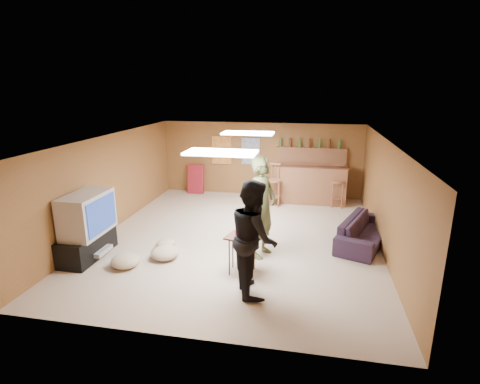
% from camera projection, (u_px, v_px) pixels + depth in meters
% --- Properties ---
extents(ground, '(7.00, 7.00, 0.00)m').
position_uv_depth(ground, '(238.00, 238.00, 8.31)').
color(ground, tan).
rests_on(ground, ground).
extents(ceiling, '(6.00, 7.00, 0.02)m').
position_uv_depth(ceiling, '(238.00, 139.00, 7.71)').
color(ceiling, silver).
rests_on(ceiling, ground).
extents(wall_back, '(6.00, 0.02, 2.20)m').
position_uv_depth(wall_back, '(261.00, 159.00, 11.32)').
color(wall_back, brown).
rests_on(wall_back, ground).
extents(wall_front, '(6.00, 0.02, 2.20)m').
position_uv_depth(wall_front, '(184.00, 264.00, 4.71)').
color(wall_front, brown).
rests_on(wall_front, ground).
extents(wall_left, '(0.02, 7.00, 2.20)m').
position_uv_depth(wall_left, '(110.00, 183.00, 8.56)').
color(wall_left, brown).
rests_on(wall_left, ground).
extents(wall_right, '(0.02, 7.00, 2.20)m').
position_uv_depth(wall_right, '(385.00, 198.00, 7.47)').
color(wall_right, brown).
rests_on(wall_right, ground).
extents(tv_stand, '(0.55, 1.30, 0.50)m').
position_uv_depth(tv_stand, '(87.00, 245.00, 7.32)').
color(tv_stand, black).
rests_on(tv_stand, ground).
extents(dvd_box, '(0.35, 0.50, 0.08)m').
position_uv_depth(dvd_box, '(98.00, 251.00, 7.31)').
color(dvd_box, '#B2B2B7').
rests_on(dvd_box, tv_stand).
extents(tv_body, '(0.60, 1.10, 0.80)m').
position_uv_depth(tv_body, '(87.00, 214.00, 7.13)').
color(tv_body, '#B2B2B7').
rests_on(tv_body, tv_stand).
extents(tv_screen, '(0.02, 0.95, 0.65)m').
position_uv_depth(tv_screen, '(102.00, 215.00, 7.08)').
color(tv_screen, navy).
rests_on(tv_screen, tv_body).
extents(bar_counter, '(2.00, 0.60, 1.10)m').
position_uv_depth(bar_counter, '(310.00, 184.00, 10.68)').
color(bar_counter, brown).
rests_on(bar_counter, ground).
extents(bar_lip, '(2.10, 0.12, 0.05)m').
position_uv_depth(bar_lip, '(311.00, 167.00, 10.29)').
color(bar_lip, '#391A12').
rests_on(bar_lip, bar_counter).
extents(bar_shelf, '(2.00, 0.18, 0.05)m').
position_uv_depth(bar_shelf, '(312.00, 148.00, 10.84)').
color(bar_shelf, brown).
rests_on(bar_shelf, bar_backing).
extents(bar_backing, '(2.00, 0.14, 0.60)m').
position_uv_depth(bar_backing, '(311.00, 158.00, 10.94)').
color(bar_backing, brown).
rests_on(bar_backing, bar_counter).
extents(poster_left, '(0.60, 0.03, 0.85)m').
position_uv_depth(poster_left, '(222.00, 150.00, 11.43)').
color(poster_left, '#BF3F26').
rests_on(poster_left, wall_back).
extents(poster_right, '(0.55, 0.03, 0.80)m').
position_uv_depth(poster_right, '(251.00, 151.00, 11.26)').
color(poster_right, '#334C99').
rests_on(poster_right, wall_back).
extents(folding_chair_stack, '(0.50, 0.26, 0.91)m').
position_uv_depth(folding_chair_stack, '(196.00, 179.00, 11.67)').
color(folding_chair_stack, maroon).
rests_on(folding_chair_stack, ground).
extents(ceiling_panel_front, '(1.20, 0.60, 0.04)m').
position_uv_depth(ceiling_panel_front, '(221.00, 153.00, 6.30)').
color(ceiling_panel_front, white).
rests_on(ceiling_panel_front, ceiling).
extents(ceiling_panel_back, '(1.20, 0.60, 0.04)m').
position_uv_depth(ceiling_panel_back, '(248.00, 133.00, 8.85)').
color(ceiling_panel_back, white).
rests_on(ceiling_panel_back, ceiling).
extents(person_olive, '(0.67, 0.84, 2.00)m').
position_uv_depth(person_olive, '(262.00, 207.00, 7.21)').
color(person_olive, '#515632').
rests_on(person_olive, ground).
extents(person_black, '(0.98, 1.10, 1.88)m').
position_uv_depth(person_black, '(254.00, 237.00, 5.93)').
color(person_black, black).
rests_on(person_black, ground).
extents(sofa, '(1.41, 2.09, 0.57)m').
position_uv_depth(sofa, '(365.00, 231.00, 7.92)').
color(sofa, black).
rests_on(sofa, ground).
extents(tray_table, '(0.62, 0.54, 0.70)m').
position_uv_depth(tray_table, '(242.00, 254.00, 6.68)').
color(tray_table, '#391A12').
rests_on(tray_table, ground).
extents(cup_red_near, '(0.09, 0.09, 0.11)m').
position_uv_depth(cup_red_near, '(237.00, 232.00, 6.65)').
color(cup_red_near, '#A30A2A').
rests_on(cup_red_near, tray_table).
extents(cup_red_far, '(0.10, 0.10, 0.12)m').
position_uv_depth(cup_red_far, '(245.00, 235.00, 6.51)').
color(cup_red_far, '#A30A2A').
rests_on(cup_red_far, tray_table).
extents(cup_blue, '(0.09, 0.09, 0.10)m').
position_uv_depth(cup_blue, '(250.00, 232.00, 6.64)').
color(cup_blue, navy).
rests_on(cup_blue, tray_table).
extents(bar_stool_left, '(0.43, 0.43, 1.11)m').
position_uv_depth(bar_stool_left, '(274.00, 186.00, 10.40)').
color(bar_stool_left, brown).
rests_on(bar_stool_left, ground).
extents(bar_stool_right, '(0.44, 0.44, 1.07)m').
position_uv_depth(bar_stool_right, '(337.00, 188.00, 10.30)').
color(bar_stool_right, brown).
rests_on(bar_stool_right, ground).
extents(cushion_near_tv, '(0.62, 0.62, 0.24)m').
position_uv_depth(cushion_near_tv, '(165.00, 253.00, 7.28)').
color(cushion_near_tv, tan).
rests_on(cushion_near_tv, ground).
extents(cushion_mid, '(0.48, 0.48, 0.18)m').
position_uv_depth(cushion_mid, '(166.00, 244.00, 7.78)').
color(cushion_mid, tan).
rests_on(cushion_mid, ground).
extents(cushion_far, '(0.68, 0.68, 0.24)m').
position_uv_depth(cushion_far, '(126.00, 261.00, 6.95)').
color(cushion_far, tan).
rests_on(cushion_far, ground).
extents(bottle_row, '(1.76, 0.08, 0.26)m').
position_uv_depth(bottle_row, '(310.00, 143.00, 10.79)').
color(bottle_row, '#3F7233').
rests_on(bottle_row, bar_shelf).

